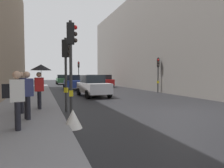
% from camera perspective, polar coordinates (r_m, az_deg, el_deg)
% --- Properties ---
extents(ground_plane, '(120.00, 120.00, 0.00)m').
position_cam_1_polar(ground_plane, '(9.84, 18.55, -8.00)').
color(ground_plane, black).
extents(sidewalk_kerb, '(3.13, 40.00, 0.16)m').
position_cam_1_polar(sidewalk_kerb, '(13.70, -22.79, -4.70)').
color(sidewalk_kerb, gray).
rests_on(sidewalk_kerb, ground).
extents(building_facade_right, '(12.00, 32.05, 12.07)m').
position_cam_1_polar(building_facade_right, '(30.11, 15.63, 10.76)').
color(building_facade_right, slate).
rests_on(building_facade_right, ground).
extents(traffic_light_near_left, '(0.44, 0.27, 3.98)m').
position_cam_1_polar(traffic_light_near_left, '(8.19, -11.77, 9.19)').
color(traffic_light_near_left, '#2D2D2D').
rests_on(traffic_light_near_left, ground).
extents(traffic_light_mid_street, '(0.35, 0.45, 3.50)m').
position_cam_1_polar(traffic_light_mid_street, '(20.03, 13.25, 4.45)').
color(traffic_light_mid_street, '#2D2D2D').
rests_on(traffic_light_mid_street, ground).
extents(traffic_light_near_right, '(0.45, 0.34, 3.60)m').
position_cam_1_polar(traffic_light_near_right, '(9.88, -13.17, 6.58)').
color(traffic_light_near_right, '#2D2D2D').
rests_on(traffic_light_near_right, ground).
extents(traffic_light_far_median, '(0.25, 0.43, 3.84)m').
position_cam_1_polar(traffic_light_far_median, '(30.99, -9.67, 4.30)').
color(traffic_light_far_median, '#2D2D2D').
rests_on(traffic_light_far_median, ground).
extents(car_green_estate, '(2.03, 4.21, 1.76)m').
position_cam_1_polar(car_green_estate, '(37.63, -14.38, 1.29)').
color(car_green_estate, '#2D6038').
rests_on(car_green_estate, ground).
extents(car_red_sedan, '(2.12, 4.25, 1.76)m').
position_cam_1_polar(car_red_sedan, '(28.36, -2.44, 0.91)').
color(car_red_sedan, red).
rests_on(car_red_sedan, ground).
extents(car_silver_hatchback, '(2.22, 4.30, 1.76)m').
position_cam_1_polar(car_silver_hatchback, '(16.35, -5.54, -0.51)').
color(car_silver_hatchback, '#BCBCC1').
rests_on(car_silver_hatchback, ground).
extents(car_blue_van, '(2.15, 4.27, 1.76)m').
position_cam_1_polar(car_blue_van, '(23.93, -11.40, 0.50)').
color(car_blue_van, navy).
rests_on(car_blue_van, ground).
extents(car_white_compact, '(2.03, 4.20, 1.76)m').
position_cam_1_polar(car_white_compact, '(35.29, -6.09, 1.27)').
color(car_white_compact, silver).
rests_on(car_white_compact, ground).
extents(pedestrian_with_umbrella, '(1.00, 1.00, 2.14)m').
position_cam_1_polar(pedestrian_with_umbrella, '(10.03, -20.08, 2.75)').
color(pedestrian_with_umbrella, black).
rests_on(pedestrian_with_umbrella, sidewalk_kerb).
extents(pedestrian_with_black_backpack, '(0.64, 0.38, 1.77)m').
position_cam_1_polar(pedestrian_with_black_backpack, '(6.50, -26.24, -3.30)').
color(pedestrian_with_black_backpack, black).
rests_on(pedestrian_with_black_backpack, sidewalk_kerb).
extents(pedestrian_with_grey_backpack, '(0.66, 0.47, 1.77)m').
position_cam_1_polar(pedestrian_with_grey_backpack, '(7.86, -23.78, -2.23)').
color(pedestrian_with_grey_backpack, black).
rests_on(pedestrian_with_grey_backpack, sidewalk_kerb).
extents(pedestrian_in_dark_coat, '(0.44, 0.36, 1.77)m').
position_cam_1_polar(pedestrian_in_dark_coat, '(9.24, -24.86, -1.73)').
color(pedestrian_in_dark_coat, black).
rests_on(pedestrian_in_dark_coat, sidewalk_kerb).
extents(warning_sign_triangle, '(0.64, 0.64, 0.65)m').
position_cam_1_polar(warning_sign_triangle, '(6.84, -11.31, -9.88)').
color(warning_sign_triangle, silver).
rests_on(warning_sign_triangle, ground).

